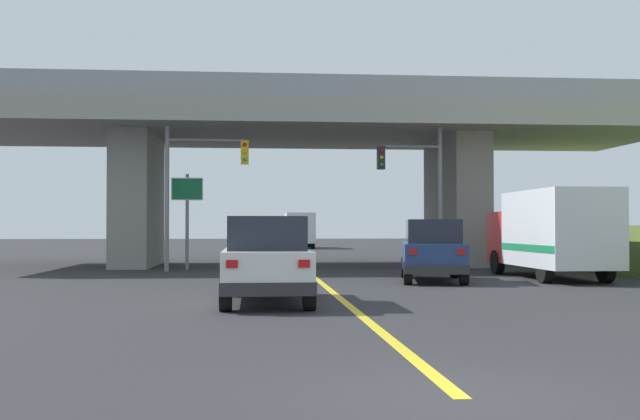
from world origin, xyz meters
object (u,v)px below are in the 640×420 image
Objects in this scene: suv_crossing at (433,250)px; box_truck at (551,233)px; highway_sign at (187,201)px; traffic_signal_nearside at (420,181)px; traffic_signal_farside at (194,177)px; semi_truck_distant at (299,230)px; suv_lead at (266,260)px.

suv_crossing is 4.46m from box_truck.
traffic_signal_nearside is at bearing -5.84° from highway_sign.
traffic_signal_farside reaches higher than semi_truck_distant.
suv_lead is 8.66m from suv_crossing.
semi_truck_distant reaches higher than suv_lead.
traffic_signal_farside is 33.47m from semi_truck_distant.
traffic_signal_farside reaches higher than highway_sign.
semi_truck_distant is (6.59, 31.57, -1.32)m from highway_sign.
suv_crossing is 0.67× the size of box_truck.
suv_lead is at bearing -116.28° from traffic_signal_nearside.
box_truck is 38.97m from semi_truck_distant.
suv_crossing is at bearing -41.98° from highway_sign.
suv_crossing is 1.17× the size of highway_sign.
box_truck is 1.08× the size of semi_truck_distant.
highway_sign is 0.62× the size of semi_truck_distant.
suv_crossing is at bearing -38.37° from traffic_signal_farside.
highway_sign is (-9.68, 0.99, -0.85)m from traffic_signal_nearside.
highway_sign is at bearing -101.79° from semi_truck_distant.
suv_crossing is at bearing 50.21° from suv_lead.
semi_truck_distant is at bearing 95.42° from traffic_signal_nearside.
suv_crossing is 0.80× the size of traffic_signal_farside.
box_truck is 1.74× the size of highway_sign.
highway_sign reaches higher than semi_truck_distant.
traffic_signal_nearside reaches higher than box_truck.
box_truck is at bearing -24.20° from traffic_signal_farside.
suv_lead is 0.68× the size of box_truck.
traffic_signal_farside is (-8.21, 6.50, 2.76)m from suv_crossing.
traffic_signal_farside is (-12.55, 5.64, 2.19)m from box_truck.
semi_truck_distant reaches higher than suv_crossing.
suv_lead is 46.11m from semi_truck_distant.
suv_crossing is (5.54, 6.66, -0.00)m from suv_lead.
semi_truck_distant is (-6.35, 38.45, -0.04)m from box_truck.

